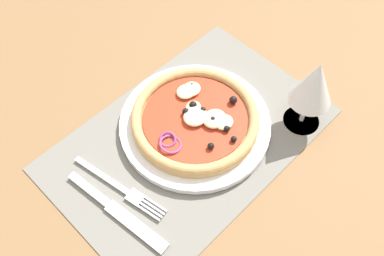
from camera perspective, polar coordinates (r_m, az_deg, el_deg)
ground_plane at (r=77.54cm, az=-0.38°, el=-1.91°), size 190.00×140.00×2.40cm
placemat at (r=76.35cm, az=-0.39°, el=-1.36°), size 47.22×30.66×0.40cm
plate at (r=76.96cm, az=0.39°, el=0.50°), size 26.25×26.25×1.30cm
pizza at (r=75.53cm, az=0.44°, el=1.28°), size 21.99×21.99×2.69cm
fork at (r=72.05cm, az=-8.83°, el=-7.84°), size 4.76×17.97×0.44cm
knife at (r=70.62cm, az=-9.62°, el=-10.52°), size 4.04×20.05×0.62cm
wine_glass at (r=73.05cm, az=15.43°, el=5.40°), size 7.20×7.20×14.90cm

